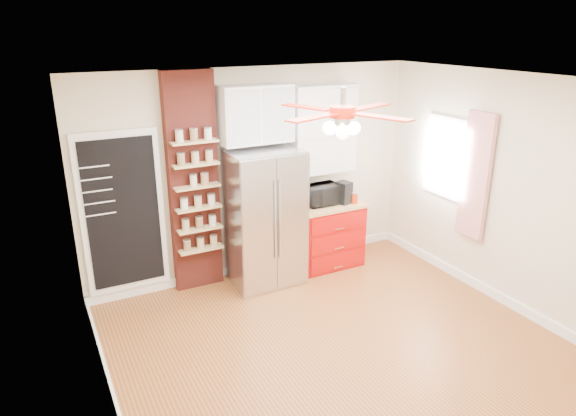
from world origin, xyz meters
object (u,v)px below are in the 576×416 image
fridge (264,217)px  canister_left (354,198)px  coffee_maker (344,193)px  red_cabinet (327,234)px  pantry_jar_oats (193,181)px  toaster_oven (322,195)px  ceiling_fan (342,113)px

fridge → canister_left: size_ratio=12.62×
fridge → canister_left: fridge is taller
coffee_maker → canister_left: bearing=-41.1°
red_cabinet → canister_left: size_ratio=6.78×
coffee_maker → pantry_jar_oats: 2.05m
coffee_maker → canister_left: (0.13, -0.07, -0.08)m
toaster_oven → coffee_maker: size_ratio=1.60×
fridge → pantry_jar_oats: (-0.84, 0.13, 0.56)m
red_cabinet → pantry_jar_oats: (-1.81, 0.08, 0.99)m
coffee_maker → pantry_jar_oats: bearing=160.5°
ceiling_fan → coffee_maker: ceiling_fan is taller
red_cabinet → ceiling_fan: (-0.92, -1.68, 1.97)m
ceiling_fan → pantry_jar_oats: 2.21m
red_cabinet → toaster_oven: bearing=178.5°
ceiling_fan → coffee_maker: 2.36m
ceiling_fan → canister_left: 2.43m
ceiling_fan → red_cabinet: bearing=61.3°
ceiling_fan → pantry_jar_oats: size_ratio=10.55×
coffee_maker → canister_left: coffee_maker is taller
fridge → coffee_maker: size_ratio=5.85×
toaster_oven → canister_left: (0.40, -0.17, -0.06)m
red_cabinet → toaster_oven: (-0.09, 0.00, 0.58)m
fridge → pantry_jar_oats: bearing=170.9°
ceiling_fan → toaster_oven: size_ratio=2.93×
canister_left → pantry_jar_oats: 2.19m
ceiling_fan → toaster_oven: (0.83, 1.68, -1.39)m
toaster_oven → canister_left: size_ratio=3.45×
coffee_maker → pantry_jar_oats: size_ratio=2.25×
pantry_jar_oats → coffee_maker: bearing=-5.5°
fridge → ceiling_fan: 2.25m
pantry_jar_oats → canister_left: bearing=-6.9°
toaster_oven → red_cabinet: bearing=-3.9°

